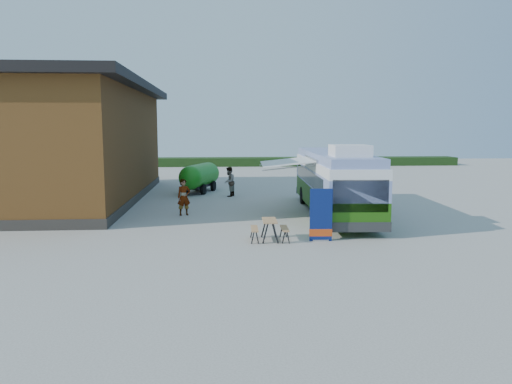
{
  "coord_description": "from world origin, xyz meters",
  "views": [
    {
      "loc": [
        -1.27,
        -22.88,
        4.65
      ],
      "look_at": [
        0.55,
        2.13,
        1.4
      ],
      "focal_mm": 35.0,
      "sensor_mm": 36.0,
      "label": 1
    }
  ],
  "objects": [
    {
      "name": "person_a",
      "position": [
        -3.19,
        3.56,
        0.97
      ],
      "size": [
        0.82,
        0.67,
        1.95
      ],
      "primitive_type": "imported",
      "rotation": [
        0.0,
        0.0,
        0.34
      ],
      "color": "#999999",
      "rests_on": "ground"
    },
    {
      "name": "bus",
      "position": [
        4.83,
        3.34,
        1.85
      ],
      "size": [
        3.26,
        12.69,
        3.87
      ],
      "rotation": [
        0.0,
        0.0,
        -0.05
      ],
      "color": "#316B11",
      "rests_on": "ground"
    },
    {
      "name": "barn",
      "position": [
        -10.5,
        10.0,
        3.59
      ],
      "size": [
        9.6,
        21.2,
        7.5
      ],
      "color": "brown",
      "rests_on": "ground"
    },
    {
      "name": "picnic_table",
      "position": [
        0.76,
        -2.76,
        0.65
      ],
      "size": [
        1.57,
        1.41,
        0.87
      ],
      "rotation": [
        0.0,
        0.0,
        -0.03
      ],
      "color": "tan",
      "rests_on": "ground"
    },
    {
      "name": "person_b",
      "position": [
        -0.65,
        10.72,
        1.0
      ],
      "size": [
        1.06,
        1.19,
        2.01
      ],
      "primitive_type": "imported",
      "rotation": [
        0.0,
        0.0,
        -1.94
      ],
      "color": "#999999",
      "rests_on": "ground"
    },
    {
      "name": "ground",
      "position": [
        0.0,
        0.0,
        0.0
      ],
      "size": [
        100.0,
        100.0,
        0.0
      ],
      "primitive_type": "plane",
      "color": "#BCB7AD",
      "rests_on": "ground"
    },
    {
      "name": "hedge",
      "position": [
        8.0,
        38.0,
        0.5
      ],
      "size": [
        40.0,
        3.0,
        1.0
      ],
      "primitive_type": "cube",
      "color": "#264419",
      "rests_on": "ground"
    },
    {
      "name": "banner",
      "position": [
        2.85,
        -3.0,
        0.89
      ],
      "size": [
        0.95,
        0.21,
        2.18
      ],
      "rotation": [
        0.0,
        0.0,
        -0.05
      ],
      "color": "navy",
      "rests_on": "ground"
    },
    {
      "name": "awning",
      "position": [
        2.44,
        3.1,
        2.81
      ],
      "size": [
        2.96,
        4.53,
        0.53
      ],
      "rotation": [
        0.0,
        0.0,
        -0.05
      ],
      "color": "white",
      "rests_on": "ground"
    },
    {
      "name": "slurry_tanker",
      "position": [
        -2.72,
        13.07,
        1.18
      ],
      "size": [
        2.77,
        5.34,
        2.05
      ],
      "rotation": [
        0.0,
        0.0,
        -0.32
      ],
      "color": "#197E16",
      "rests_on": "ground"
    }
  ]
}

